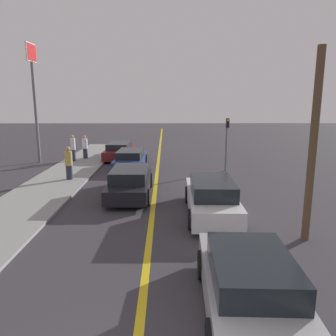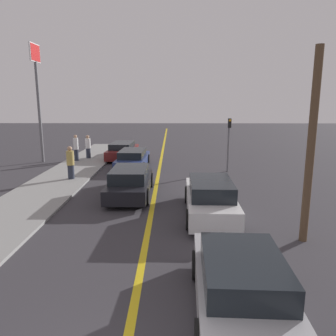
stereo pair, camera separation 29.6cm
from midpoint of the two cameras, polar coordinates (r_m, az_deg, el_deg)
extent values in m
cube|color=gold|center=(21.51, -1.07, 0.16)|extent=(0.20, 60.00, 0.01)
cube|color=gray|center=(18.92, -17.62, -1.85)|extent=(3.11, 28.78, 0.11)
cube|color=#9E9EA3|center=(7.29, 13.57, -19.92)|extent=(1.93, 4.24, 0.66)
cube|color=black|center=(6.82, 14.21, -16.62)|extent=(1.64, 2.36, 0.51)
cylinder|color=black|center=(8.39, 6.06, -16.47)|extent=(0.25, 0.72, 0.71)
cylinder|color=black|center=(8.64, 17.59, -16.11)|extent=(0.25, 0.72, 0.71)
cube|color=silver|center=(12.66, 7.96, -5.75)|extent=(1.85, 4.83, 0.68)
cube|color=black|center=(12.26, 8.18, -3.35)|extent=(1.58, 2.67, 0.54)
cylinder|color=black|center=(14.07, 4.01, -4.64)|extent=(0.24, 0.71, 0.71)
cylinder|color=black|center=(14.22, 10.65, -4.65)|extent=(0.24, 0.71, 0.71)
cylinder|color=black|center=(11.25, 4.49, -8.90)|extent=(0.24, 0.71, 0.71)
cylinder|color=black|center=(11.44, 12.81, -8.82)|extent=(0.24, 0.71, 0.71)
cube|color=black|center=(15.17, -6.00, -2.90)|extent=(1.77, 4.71, 0.60)
cube|color=black|center=(14.81, -6.15, -1.01)|extent=(1.55, 2.59, 0.53)
cylinder|color=black|center=(16.72, -8.27, -2.08)|extent=(0.22, 0.72, 0.72)
cylinder|color=black|center=(16.54, -2.54, -2.11)|extent=(0.22, 0.72, 0.72)
cylinder|color=black|center=(13.94, -10.08, -4.93)|extent=(0.22, 0.72, 0.72)
cylinder|color=black|center=(13.74, -3.19, -5.02)|extent=(0.22, 0.72, 0.72)
cube|color=navy|center=(21.43, -5.72, 1.30)|extent=(1.87, 4.79, 0.57)
cube|color=black|center=(21.11, -5.82, 2.55)|extent=(1.59, 2.65, 0.45)
cylinder|color=black|center=(23.01, -7.19, 1.62)|extent=(0.24, 0.64, 0.63)
cylinder|color=black|center=(22.79, -3.17, 1.60)|extent=(0.24, 0.64, 0.63)
cylinder|color=black|center=(20.17, -8.59, 0.16)|extent=(0.24, 0.64, 0.63)
cylinder|color=black|center=(19.92, -4.02, 0.12)|extent=(0.24, 0.64, 0.63)
cube|color=maroon|center=(24.88, -7.54, 2.78)|extent=(1.92, 4.81, 0.63)
cube|color=black|center=(24.57, -7.65, 3.92)|extent=(1.62, 2.67, 0.43)
cylinder|color=black|center=(26.49, -8.66, 2.91)|extent=(0.25, 0.64, 0.64)
cylinder|color=black|center=(26.20, -5.19, 2.90)|extent=(0.25, 0.64, 0.64)
cylinder|color=black|center=(23.66, -10.12, 1.82)|extent=(0.25, 0.64, 0.64)
cylinder|color=black|center=(23.34, -6.25, 1.80)|extent=(0.25, 0.64, 0.64)
cylinder|color=#282D3D|center=(18.55, -16.10, -0.64)|extent=(0.34, 0.34, 0.76)
cylinder|color=tan|center=(18.41, -16.23, 1.68)|extent=(0.40, 0.40, 0.76)
sphere|color=tan|center=(18.33, -16.32, 3.26)|extent=(0.26, 0.26, 0.26)
cylinder|color=#282D3D|center=(24.06, -15.32, 2.20)|extent=(0.29, 0.29, 0.80)
cylinder|color=silver|center=(23.95, -15.43, 4.10)|extent=(0.35, 0.35, 0.80)
sphere|color=tan|center=(23.89, -15.49, 5.33)|extent=(0.23, 0.23, 0.23)
cylinder|color=#282D3D|center=(24.97, -13.37, 2.54)|extent=(0.33, 0.33, 0.72)
cylinder|color=silver|center=(24.87, -13.45, 4.18)|extent=(0.39, 0.39, 0.72)
sphere|color=tan|center=(24.81, -13.50, 5.29)|extent=(0.25, 0.25, 0.25)
cylinder|color=slate|center=(20.31, 10.87, 3.91)|extent=(0.12, 0.12, 3.25)
cube|color=black|center=(20.00, 11.11, 7.68)|extent=(0.18, 0.18, 0.55)
sphere|color=orange|center=(19.90, 11.17, 8.13)|extent=(0.14, 0.14, 0.14)
cylinder|color=slate|center=(24.55, -21.16, 8.91)|extent=(0.20, 0.20, 6.88)
cube|color=silver|center=(24.73, -21.87, 18.14)|extent=(0.08, 1.58, 1.19)
cube|color=red|center=(24.73, -21.87, 18.14)|extent=(0.12, 1.46, 1.07)
cylinder|color=brown|center=(10.64, 24.36, 3.17)|extent=(0.24, 0.24, 5.84)
camera|label=1|loc=(0.15, -89.42, 0.12)|focal=35.00mm
camera|label=2|loc=(0.15, 90.58, -0.12)|focal=35.00mm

